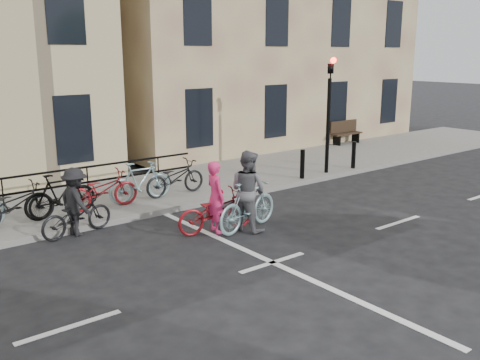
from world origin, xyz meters
TOP-DOWN VIEW (x-y plane):
  - ground at (0.00, 0.00)m, footprint 120.00×120.00m
  - building_east at (9.00, 13.00)m, footprint 14.00×10.00m
  - traffic_light at (6.20, 4.34)m, footprint 0.18×0.30m
  - bollard_east at (5.00, 4.25)m, footprint 0.14×0.14m
  - bollard_west at (7.40, 4.25)m, footprint 0.14×0.14m
  - bench at (11.00, 7.73)m, footprint 1.60×0.41m
  - parked_bikes at (-3.30, 5.04)m, footprint 10.40×1.23m
  - cyclist_pink at (0.22, 2.17)m, footprint 1.91×0.92m
  - cyclist_grey at (0.88, 1.84)m, footprint 1.97×1.01m
  - cyclist_dark at (-2.31, 3.90)m, footprint 1.78×1.06m

SIDE VIEW (x-z plane):
  - ground at x=0.00m, z-range 0.00..0.00m
  - cyclist_pink at x=0.22m, z-range -0.25..1.38m
  - cyclist_dark at x=-2.31m, z-range -0.16..1.36m
  - bollard_east at x=5.00m, z-range 0.15..1.05m
  - bollard_west at x=7.40m, z-range 0.15..1.05m
  - parked_bikes at x=-3.30m, z-range 0.12..1.17m
  - bench at x=11.00m, z-range 0.19..1.16m
  - cyclist_grey at x=0.88m, z-range -0.18..1.66m
  - traffic_light at x=6.20m, z-range 0.50..4.40m
  - building_east at x=9.00m, z-range 0.15..12.15m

